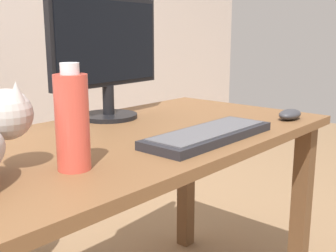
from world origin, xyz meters
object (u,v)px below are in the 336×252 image
(monitor, at_px, (107,53))
(keyboard, at_px, (209,134))
(computer_mouse, at_px, (290,114))
(water_bottle, at_px, (72,121))

(monitor, bearing_deg, keyboard, -91.34)
(computer_mouse, bearing_deg, monitor, 129.22)
(monitor, bearing_deg, computer_mouse, -50.78)
(monitor, distance_m, keyboard, 0.49)
(keyboard, xyz_separation_m, water_bottle, (-0.41, 0.07, 0.10))
(computer_mouse, distance_m, water_bottle, 0.84)
(monitor, xyz_separation_m, keyboard, (-0.01, -0.44, -0.21))
(computer_mouse, bearing_deg, water_bottle, 172.07)
(keyboard, bearing_deg, water_bottle, 170.92)
(monitor, xyz_separation_m, computer_mouse, (0.40, -0.49, -0.21))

